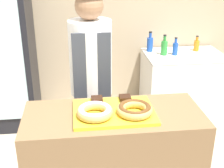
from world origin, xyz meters
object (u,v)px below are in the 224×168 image
Objects in this scene: donut_light_glaze at (95,111)px; bottle_blue_b at (175,48)px; donut_chocolate_glaze at (135,109)px; brownie_back_left at (97,99)px; beverage_fridge at (4,56)px; bottle_green at (164,47)px; bottle_blue at (150,44)px; bottle_orange at (196,45)px; serving_tray at (114,112)px; chest_freezer at (182,83)px; brownie_back_right at (125,98)px; baker_person at (91,83)px.

donut_light_glaze reaches higher than bottle_blue_b.
donut_chocolate_glaze reaches higher than brownie_back_left.
bottle_green is (1.93, 0.01, 0.04)m from beverage_fridge.
bottle_orange is (0.60, -0.05, -0.02)m from bottle_blue.
serving_tray is 1.94m from bottle_green.
bottle_blue is at bearing 5.87° from beverage_fridge.
beverage_fridge is at bearing -174.13° from bottle_blue.
chest_freezer is 4.43× the size of bottle_blue_b.
donut_chocolate_glaze is at bearing -82.15° from brownie_back_right.
bottle_blue_b is at bearing 55.11° from brownie_back_left.
donut_chocolate_glaze is 0.14× the size of beverage_fridge.
bottle_orange is at bearing 58.39° from donut_chocolate_glaze.
serving_tray is at bearing -123.70° from brownie_back_right.
donut_chocolate_glaze reaches higher than bottle_blue_b.
bottle_green reaches higher than donut_light_glaze.
donut_light_glaze is at bearing -122.17° from bottle_blue_b.
serving_tray is at bearing -125.30° from bottle_orange.
serving_tray is 0.15m from donut_chocolate_glaze.
donut_light_glaze is 2.06m from bottle_green.
donut_light_glaze is 1.10× the size of bottle_blue_b.
brownie_back_left is 1.00× the size of brownie_back_right.
donut_light_glaze is at bearing -97.85° from brownie_back_left.
bottle_blue reaches higher than serving_tray.
donut_light_glaze and donut_chocolate_glaze have the same top height.
brownie_back_left is 0.32× the size of bottle_green.
chest_freezer is at bearing 55.09° from donut_light_glaze.
beverage_fridge is 1.77× the size of chest_freezer.
bottle_blue is at bearing 174.85° from bottle_orange.
bottle_blue_b reaches higher than chest_freezer.
donut_light_glaze is at bearing -118.67° from bottle_green.
beverage_fridge reaches higher than serving_tray.
donut_light_glaze reaches higher than bottle_orange.
beverage_fridge is at bearing 117.89° from donut_light_glaze.
donut_chocolate_glaze is 2.97× the size of brownie_back_left.
serving_tray is at bearing -119.86° from bottle_blue_b.
baker_person is (-0.22, 0.46, -0.06)m from brownie_back_right.
bottle_blue is (0.58, 1.97, -0.12)m from donut_chocolate_glaze.
donut_chocolate_glaze is 0.14× the size of baker_person.
baker_person is (-0.02, 0.46, -0.06)m from brownie_back_left.
donut_light_glaze is 0.96× the size of bottle_green.
baker_person reaches higher than bottle_orange.
baker_person is at bearing 88.75° from donut_light_glaze.
donut_chocolate_glaze is at bearing -115.60° from bottle_blue_b.
chest_freezer is 0.50m from bottle_blue_b.
baker_person is (-0.12, 0.61, -0.04)m from serving_tray.
baker_person is at bearing 101.00° from serving_tray.
baker_person reaches higher than brownie_back_right.
bottle_green is (0.96, 1.59, -0.10)m from brownie_back_left.
chest_freezer is at bearing 61.23° from donut_chocolate_glaze.
serving_tray is 2.17× the size of bottle_green.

